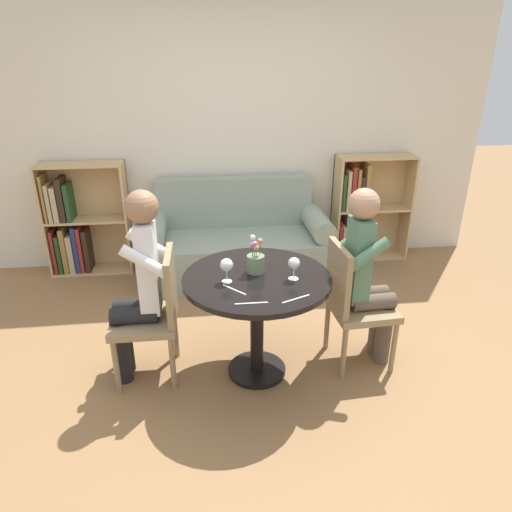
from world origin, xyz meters
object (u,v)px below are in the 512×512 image
Objects in this scene: wine_glass_left at (227,266)px; wine_glass_right at (294,264)px; bookshelf_left at (78,224)px; flower_vase at (256,261)px; chair_right at (353,300)px; bookshelf_right at (361,209)px; person_left at (138,284)px; person_right at (367,275)px; chair_left at (155,311)px; couch at (237,244)px.

wine_glass_left is 0.42m from wine_glass_right.
bookshelf_left is 2.40m from flower_vase.
chair_right is 0.58m from wine_glass_right.
bookshelf_right is 0.84× the size of person_left.
wine_glass_left is at bearing 78.17° from person_left.
bookshelf_right is 0.86× the size of person_right.
bookshelf_left is 1.23× the size of chair_left.
person_left is (0.80, -1.79, 0.20)m from bookshelf_left.
person_left is at bearing -139.53° from bookshelf_right.
couch is 1.98× the size of chair_right.
flower_vase reaches higher than chair_right.
person_left reaches higher than flower_vase.
wine_glass_left is 0.23m from flower_vase.
chair_left is at bearing 85.96° from chair_right.
bookshelf_left is 1.00× the size of bookshelf_right.
bookshelf_right is 1.94m from chair_right.
wine_glass_right is (-0.53, -0.12, 0.17)m from person_right.
flower_vase is at bearing 86.37° from person_right.
bookshelf_left and bookshelf_right have the same top height.
chair_right is 0.70× the size of person_right.
wine_glass_right is at bearing 99.94° from person_right.
couch is at bearing 157.20° from chair_left.
bookshelf_left is at bearing 48.93° from person_right.
bookshelf_left is 7.09× the size of wine_glass_left.
couch is at bearing 154.52° from person_left.
person_right is at bearing -87.93° from chair_right.
bookshelf_right is at bearing -23.50° from chair_right.
chair_left is at bearing 171.18° from wine_glass_right.
bookshelf_right is 1.23× the size of chair_right.
flower_vase is at bearing -89.88° from couch.
couch is at bearing -9.62° from bookshelf_left.
bookshelf_left is 2.90m from bookshelf_right.
chair_left is 1.00× the size of chair_right.
person_right reaches higher than bookshelf_left.
bookshelf_right is at bearing 11.18° from couch.
chair_right is 0.20m from person_right.
wine_glass_right is at bearing -120.17° from bookshelf_right.
person_left reaches higher than chair_left.
chair_right is (0.67, -1.55, 0.18)m from couch.
couch is 1.40× the size of person_right.
person_right is (2.31, -1.81, 0.18)m from bookshelf_left.
chair_left is 6.13× the size of wine_glass_right.
chair_left is at bearing -63.69° from bookshelf_left.
wine_glass_left is at bearing -128.78° from bookshelf_right.
wine_glass_left is (1.36, -1.91, 0.35)m from bookshelf_left.
couch is 11.47× the size of wine_glass_left.
wine_glass_right is at bearing -82.37° from couch.
person_left reaches higher than wine_glass_left.
wine_glass_left reaches higher than wine_glass_right.
bookshelf_left is at bearing -179.95° from bookshelf_right.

